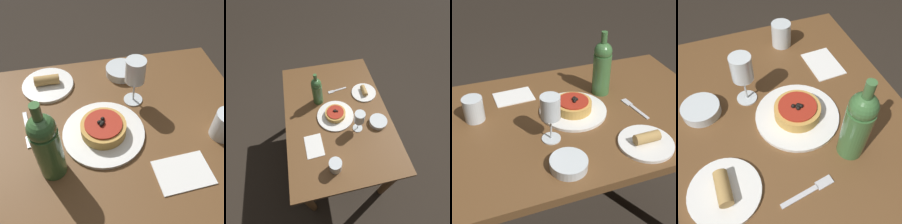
{
  "view_description": "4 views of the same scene",
  "coord_description": "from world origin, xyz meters",
  "views": [
    {
      "loc": [
        -0.05,
        -0.55,
        1.5
      ],
      "look_at": [
        0.06,
        -0.01,
        0.88
      ],
      "focal_mm": 42.0,
      "sensor_mm": 36.0,
      "label": 1
    },
    {
      "loc": [
        0.76,
        -0.16,
        1.9
      ],
      "look_at": [
        0.04,
        0.0,
        0.83
      ],
      "focal_mm": 28.0,
      "sensor_mm": 36.0,
      "label": 2
    },
    {
      "loc": [
        0.43,
        0.98,
        1.53
      ],
      "look_at": [
        0.08,
        0.0,
        0.8
      ],
      "focal_mm": 50.0,
      "sensor_mm": 36.0,
      "label": 3
    },
    {
      "loc": [
        -0.46,
        0.2,
        1.48
      ],
      "look_at": [
        -0.02,
        0.03,
        0.88
      ],
      "focal_mm": 42.0,
      "sensor_mm": 36.0,
      "label": 4
    }
  ],
  "objects": [
    {
      "name": "dinner_plate",
      "position": [
        0.03,
        -0.01,
        0.78
      ],
      "size": [
        0.28,
        0.28,
        0.01
      ],
      "color": "white",
      "rests_on": "dining_table"
    },
    {
      "name": "wine_bottle",
      "position": [
        -0.14,
        -0.12,
        0.9
      ],
      "size": [
        0.08,
        0.08,
        0.29
      ],
      "color": "#3D6B38",
      "rests_on": "dining_table"
    },
    {
      "name": "paper_napkin",
      "position": [
        0.24,
        -0.21,
        0.78
      ],
      "size": [
        0.18,
        0.13,
        0.0
      ],
      "color": "white",
      "rests_on": "dining_table"
    },
    {
      "name": "side_bowl",
      "position": [
        0.16,
        0.28,
        0.79
      ],
      "size": [
        0.13,
        0.13,
        0.03
      ],
      "color": "silver",
      "rests_on": "dining_table"
    },
    {
      "name": "pizza",
      "position": [
        0.03,
        -0.01,
        0.81
      ],
      "size": [
        0.15,
        0.15,
        0.06
      ],
      "color": "gold",
      "rests_on": "dinner_plate"
    },
    {
      "name": "water_cup",
      "position": [
        0.42,
        -0.1,
        0.83
      ],
      "size": [
        0.08,
        0.08,
        0.1
      ],
      "color": "silver",
      "rests_on": "dining_table"
    },
    {
      "name": "side_plate",
      "position": [
        -0.14,
        0.27,
        0.79
      ],
      "size": [
        0.2,
        0.2,
        0.05
      ],
      "color": "white",
      "rests_on": "dining_table"
    },
    {
      "name": "fork",
      "position": [
        -0.22,
        0.04,
        0.78
      ],
      "size": [
        0.05,
        0.17,
        0.0
      ],
      "rotation": [
        0.0,
        0.0,
        -1.41
      ],
      "color": "silver",
      "rests_on": "dining_table"
    },
    {
      "name": "dining_table",
      "position": [
        0.0,
        0.0,
        0.66
      ],
      "size": [
        1.15,
        0.79,
        0.78
      ],
      "color": "brown",
      "rests_on": "ground_plane"
    },
    {
      "name": "wine_glass",
      "position": [
        0.17,
        0.12,
        0.91
      ],
      "size": [
        0.07,
        0.07,
        0.19
      ],
      "color": "silver",
      "rests_on": "dining_table"
    },
    {
      "name": "ground_plane",
      "position": [
        0.0,
        0.0,
        0.0
      ],
      "size": [
        14.0,
        14.0,
        0.0
      ],
      "primitive_type": "plane",
      "color": "#2D261E"
    }
  ]
}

